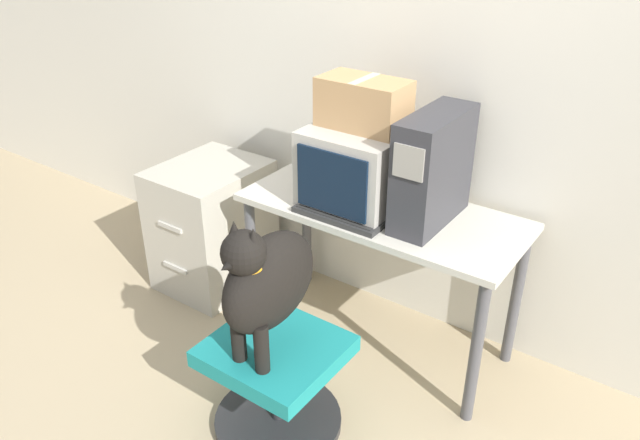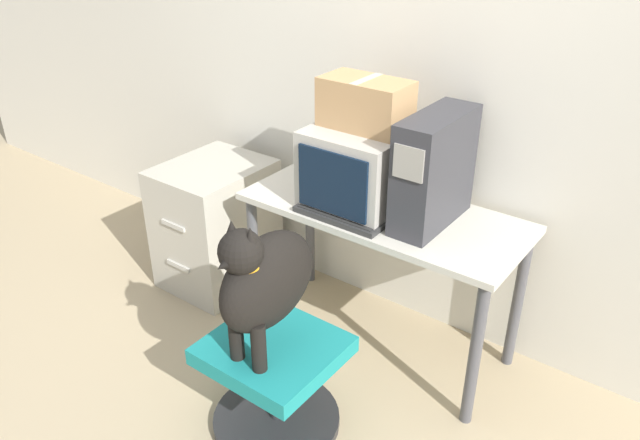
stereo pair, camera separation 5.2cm
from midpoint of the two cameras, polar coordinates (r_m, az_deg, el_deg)
name	(u,v)px [view 2 (the right image)]	position (r m, az deg, el deg)	size (l,w,h in m)	color
ground_plane	(345,369)	(3.00, 2.77, -13.43)	(12.00, 12.00, 0.00)	tan
wall_back	(430,65)	(2.86, 10.60, 13.79)	(8.00, 0.05, 2.60)	silver
desk	(382,230)	(2.83, 6.22, -0.88)	(1.28, 0.55, 0.73)	beige
crt_monitor	(363,166)	(2.76, 4.46, 4.96)	(0.42, 0.47, 0.35)	#B7B2A8
pc_tower	(434,170)	(2.61, 10.95, 4.51)	(0.17, 0.45, 0.48)	#333338
keyboard	(341,215)	(2.68, 2.46, 0.43)	(0.41, 0.15, 0.03)	#2D2D2D
computer_mouse	(395,230)	(2.58, 7.47, -0.91)	(0.06, 0.04, 0.04)	beige
office_chair	(275,380)	(2.60, -3.56, -14.38)	(0.53, 0.53, 0.42)	#262628
dog	(264,280)	(2.27, -4.48, -5.46)	(0.20, 0.47, 0.59)	black
filing_cabinet	(216,224)	(3.47, -9.05, -0.39)	(0.48, 0.58, 0.69)	#B7B2A3
cardboard_box	(365,104)	(2.66, 4.73, 10.55)	(0.38, 0.21, 0.21)	tan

